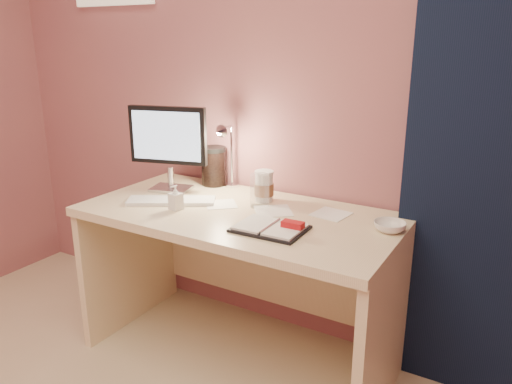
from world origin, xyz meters
The scene contains 14 objects.
room centered at (0.95, 1.69, 1.14)m, with size 3.50×3.50×3.50m.
desk centered at (0.00, 1.45, 0.50)m, with size 1.40×0.70×0.73m.
monitor centered at (-0.47, 1.48, 0.98)m, with size 0.39×0.18×0.42m.
keyboard centered at (-0.34, 1.33, 0.74)m, with size 0.40×0.12×0.02m, color white.
planner centered at (0.23, 1.26, 0.74)m, with size 0.28×0.21×0.04m.
paper_a centered at (-0.12, 1.42, 0.73)m, with size 0.14×0.14×0.00m, color white.
paper_b centered at (0.36, 1.55, 0.73)m, with size 0.14×0.14×0.00m, color white.
paper_c centered at (0.13, 1.46, 0.73)m, with size 0.16×0.16×0.00m, color white.
coffee_cup centered at (0.02, 1.56, 0.80)m, with size 0.09×0.09×0.14m.
clear_cup centered at (0.04, 1.48, 0.81)m, with size 0.09×0.09×0.15m, color white.
bowl centered at (0.64, 1.48, 0.75)m, with size 0.13×0.13×0.04m, color silver.
lotion_bottle centered at (-0.25, 1.26, 0.79)m, with size 0.05×0.05×0.11m, color silver.
dark_jar centered at (-0.33, 1.67, 0.82)m, with size 0.12×0.12×0.18m, color black.
desk_lamp centered at (-0.25, 1.61, 0.94)m, with size 0.09×0.21×0.33m.
Camera 1 is at (1.11, -0.36, 1.46)m, focal length 35.00 mm.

